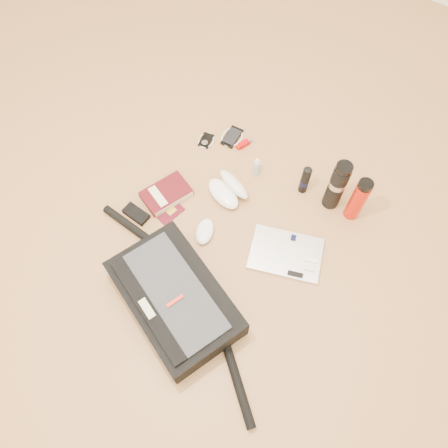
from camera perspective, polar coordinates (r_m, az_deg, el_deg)
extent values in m
plane|color=#A97846|center=(1.85, -1.04, -2.36)|extent=(4.00, 4.00, 0.00)
cube|color=black|center=(1.70, -6.43, -9.64)|extent=(0.60, 0.49, 0.13)
cube|color=#2E3036|center=(1.63, -7.03, -9.10)|extent=(0.51, 0.38, 0.01)
cube|color=black|center=(1.63, -9.99, -10.90)|extent=(0.45, 0.21, 0.02)
cube|color=beige|center=(1.63, -10.00, -10.87)|extent=(0.09, 0.06, 0.02)
cube|color=red|center=(1.62, -6.39, -10.01)|extent=(0.04, 0.07, 0.02)
cylinder|color=black|center=(1.89, -11.77, -0.56)|extent=(0.32, 0.05, 0.03)
cylinder|color=black|center=(1.67, 1.77, -19.92)|extent=(0.27, 0.23, 0.03)
cube|color=black|center=(1.93, -11.40, 1.30)|extent=(0.12, 0.06, 0.02)
cube|color=silver|center=(1.83, 8.07, -3.88)|extent=(0.34, 0.29, 0.02)
cube|color=black|center=(1.85, 9.07, -1.79)|extent=(0.03, 0.03, 0.00)
cube|color=white|center=(1.82, 11.34, -4.68)|extent=(0.06, 0.03, 0.01)
cube|color=silver|center=(1.81, 11.15, -5.81)|extent=(0.05, 0.03, 0.01)
cube|color=black|center=(1.79, 9.31, -6.47)|extent=(0.06, 0.04, 0.01)
cube|color=#460A0F|center=(1.95, -7.55, 3.94)|extent=(0.20, 0.24, 0.04)
cube|color=beige|center=(1.92, -6.50, 2.56)|extent=(0.07, 0.18, 0.03)
cube|color=beige|center=(1.93, -8.64, 3.62)|extent=(0.12, 0.07, 0.00)
cube|color=#4C0B16|center=(1.93, -7.20, 1.64)|extent=(0.11, 0.13, 0.00)
cube|color=gold|center=(1.93, -7.00, 1.85)|extent=(0.05, 0.05, 0.00)
ellipsoid|color=white|center=(1.85, -2.55, -0.98)|extent=(0.11, 0.14, 0.04)
ellipsoid|color=white|center=(1.93, -0.09, 3.99)|extent=(0.20, 0.15, 0.05)
ellipsoid|color=white|center=(1.93, 1.31, 5.20)|extent=(0.21, 0.15, 0.11)
ellipsoid|color=black|center=(1.94, -0.73, 4.79)|extent=(0.06, 0.05, 0.02)
ellipsoid|color=black|center=(1.91, 0.55, 3.32)|extent=(0.06, 0.05, 0.02)
cylinder|color=black|center=(1.92, -0.09, 4.10)|extent=(0.03, 0.01, 0.01)
cube|color=black|center=(2.13, -2.35, 10.86)|extent=(0.07, 0.10, 0.01)
cylinder|color=#939396|center=(2.11, -2.54, 10.60)|extent=(0.03, 0.03, 0.00)
torus|color=silver|center=(2.12, -2.35, 10.87)|extent=(0.09, 0.09, 0.01)
cube|color=black|center=(2.14, 1.07, 11.29)|extent=(0.08, 0.13, 0.01)
cube|color=black|center=(2.13, 1.07, 11.40)|extent=(0.06, 0.10, 0.00)
torus|color=white|center=(2.13, 1.07, 11.31)|extent=(0.11, 0.11, 0.01)
cube|color=#A70608|center=(2.10, 2.62, 10.42)|extent=(0.04, 0.06, 0.02)
cube|color=#C31000|center=(2.09, 1.90, 10.01)|extent=(0.02, 0.02, 0.02)
cylinder|color=#A1A1A4|center=(2.12, 3.37, 10.84)|extent=(0.03, 0.03, 0.02)
cylinder|color=#91B8C7|center=(1.99, 4.28, 7.30)|extent=(0.03, 0.03, 0.09)
cylinder|color=white|center=(1.95, 4.38, 8.14)|extent=(0.02, 0.02, 0.02)
cylinder|color=silver|center=(1.94, 4.40, 8.34)|extent=(0.01, 0.01, 0.01)
cylinder|color=black|center=(1.94, 10.53, 5.64)|extent=(0.04, 0.04, 0.16)
cylinder|color=black|center=(1.95, 10.44, 5.37)|extent=(0.04, 0.04, 0.03)
ellipsoid|color=black|center=(1.87, 10.91, 6.93)|extent=(0.04, 0.04, 0.02)
cylinder|color=black|center=(1.89, 14.44, 4.67)|extent=(0.09, 0.09, 0.25)
cylinder|color=#B5B5B7|center=(1.86, 14.65, 5.19)|extent=(0.09, 0.09, 0.03)
cylinder|color=black|center=(1.77, 15.44, 7.04)|extent=(0.08, 0.08, 0.03)
cylinder|color=red|center=(1.89, 17.01, 2.91)|extent=(0.08, 0.08, 0.22)
cylinder|color=black|center=(1.79, 18.03, 4.87)|extent=(0.08, 0.08, 0.02)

